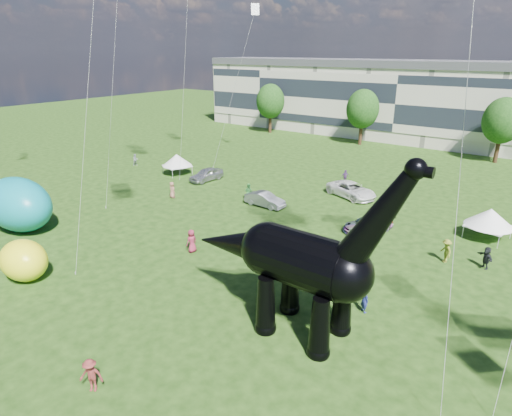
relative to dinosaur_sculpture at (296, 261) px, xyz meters
The scene contains 15 objects.
ground 8.03m from the dinosaur_sculpture, 139.41° to the right, with size 220.00×220.00×0.00m, color #16330C.
terrace_row 59.07m from the dinosaur_sculpture, 102.92° to the left, with size 78.00×11.00×12.00m, color beige.
tree_far_left 60.00m from the dinosaur_sculpture, 125.94° to the left, with size 5.20×5.20×9.44m.
tree_mid_left 51.55m from the dinosaur_sculpture, 109.51° to the left, with size 5.20×5.20×9.44m.
tree_mid_right 48.67m from the dinosaur_sculpture, 86.70° to the left, with size 5.20×5.20×9.44m.
dinosaur_sculpture is the anchor object (origin of this frame).
car_silver 30.06m from the dinosaur_sculpture, 142.14° to the left, with size 1.80×4.49×1.53m, color silver.
car_grey 20.24m from the dinosaur_sculpture, 130.04° to the left, with size 1.49×4.26×1.40m, color gray.
car_white 24.32m from the dinosaur_sculpture, 107.04° to the left, with size 2.63×5.69×1.58m, color white.
car_dark 15.99m from the dinosaur_sculpture, 97.43° to the left, with size 1.86×4.56×1.32m, color #595960.
gazebo_near 21.11m from the dinosaur_sculpture, 71.78° to the left, with size 4.44×4.44×2.63m.
gazebo_left 33.97m from the dinosaur_sculpture, 147.26° to the left, with size 4.59×4.59×2.55m.
inflatable_teal 26.76m from the dinosaur_sculpture, behind, with size 7.41×4.63×4.63m, color #0C8796.
inflatable_yellow 18.96m from the dinosaur_sculpture, 160.46° to the right, with size 3.68×2.83×2.83m, color #FEFB1A.
visitors 13.31m from the dinosaur_sculpture, 121.58° to the left, with size 52.43×37.97×1.86m.
Camera 1 is at (15.62, -13.31, 14.91)m, focal length 30.00 mm.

